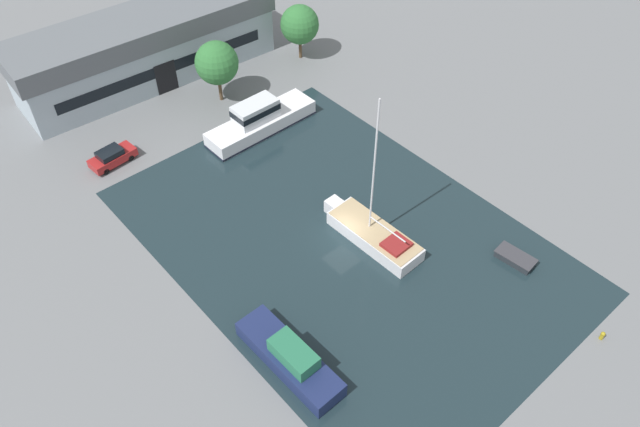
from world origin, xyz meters
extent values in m
plane|color=slate|center=(0.00, 0.00, 0.00)|extent=(440.00, 440.00, 0.00)
cube|color=#19282D|center=(0.00, 0.00, 0.00)|extent=(25.82, 37.80, 0.01)
cube|color=#99A8B2|center=(0.92, 32.38, 2.48)|extent=(28.33, 9.15, 4.96)
cube|color=#565B60|center=(0.92, 32.38, 6.06)|extent=(29.18, 9.43, 2.20)
cube|color=black|center=(0.71, 28.53, 1.74)|extent=(2.40, 0.19, 3.48)
cube|color=black|center=(0.71, 28.54, 2.73)|extent=(23.74, 1.31, 1.24)
cylinder|color=brown|center=(4.14, 23.53, 1.38)|extent=(0.37, 0.37, 2.77)
sphere|color=#2D6B33|center=(4.14, 23.53, 4.45)|extent=(4.49, 4.49, 4.49)
cylinder|color=brown|center=(15.96, 24.47, 1.26)|extent=(0.36, 0.36, 2.52)
sphere|color=#2D6B33|center=(15.96, 24.47, 4.16)|extent=(4.36, 4.36, 4.36)
cube|color=maroon|center=(-9.58, 21.59, 0.67)|extent=(4.52, 2.22, 0.79)
cube|color=black|center=(-9.76, 21.58, 1.34)|extent=(2.41, 1.81, 0.55)
cube|color=black|center=(-8.61, 21.68, 1.32)|extent=(0.17, 1.47, 0.44)
cylinder|color=black|center=(-8.30, 22.53, 0.30)|extent=(0.62, 0.25, 0.60)
cylinder|color=black|center=(-8.16, 20.90, 0.30)|extent=(0.62, 0.25, 0.60)
cylinder|color=black|center=(-11.00, 22.29, 0.30)|extent=(0.62, 0.25, 0.60)
cylinder|color=black|center=(-10.86, 20.66, 0.30)|extent=(0.62, 0.25, 0.60)
cube|color=silver|center=(1.90, -1.86, 0.64)|extent=(3.15, 8.59, 1.26)
cube|color=silver|center=(1.75, 2.99, 0.64)|extent=(1.34, 1.24, 1.26)
cube|color=tan|center=(1.90, -1.86, 1.31)|extent=(3.02, 8.24, 0.08)
cylinder|color=silver|center=(1.88, -1.23, 7.65)|extent=(0.16, 0.16, 12.60)
cylinder|color=silver|center=(1.94, -3.14, 2.45)|extent=(0.23, 3.83, 0.12)
cube|color=maroon|center=(1.97, -4.20, 1.50)|extent=(2.08, 1.93, 0.30)
cube|color=white|center=(4.15, 16.50, 0.77)|extent=(11.76, 3.28, 1.53)
cube|color=black|center=(4.15, 16.50, 0.15)|extent=(11.88, 3.34, 0.18)
cube|color=silver|center=(3.57, 16.50, 2.50)|extent=(4.48, 2.32, 1.92)
cube|color=black|center=(3.57, 16.50, 2.69)|extent=(4.57, 2.39, 0.62)
cube|color=#23282D|center=(8.97, -10.94, 0.29)|extent=(1.80, 3.21, 0.57)
cube|color=#333338|center=(8.97, -10.94, 0.61)|extent=(1.90, 3.34, 0.08)
cube|color=#19234C|center=(-10.83, -6.24, 0.67)|extent=(2.75, 9.03, 1.34)
cube|color=#236647|center=(-10.82, -6.77, 1.91)|extent=(1.87, 3.63, 1.12)
cylinder|color=olive|center=(7.55, -19.60, 0.25)|extent=(0.30, 0.30, 0.49)
sphere|color=olive|center=(7.55, -19.60, 0.58)|extent=(0.33, 0.33, 0.33)
camera|label=1|loc=(-24.73, -25.33, 38.58)|focal=35.00mm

